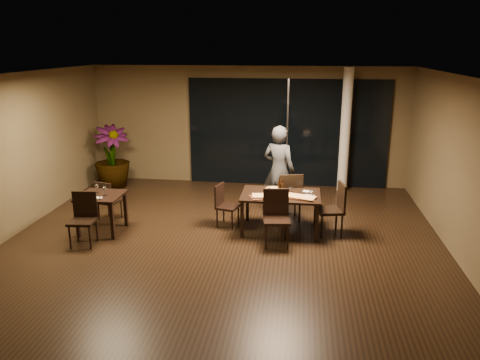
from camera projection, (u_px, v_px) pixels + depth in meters
name	position (u px, v px, depth m)	size (l,w,h in m)	color
ground	(223.00, 244.00, 8.51)	(8.00, 8.00, 0.00)	black
wall_back	(248.00, 126.00, 11.95)	(8.00, 0.10, 3.00)	brown
wall_front	(147.00, 273.00, 4.23)	(8.00, 0.10, 3.00)	brown
wall_left	(5.00, 157.00, 8.60)	(0.10, 8.00, 3.00)	brown
wall_right	(468.00, 172.00, 7.58)	(0.10, 8.00, 3.00)	brown
ceiling	(221.00, 75.00, 7.67)	(8.00, 8.00, 0.04)	silver
window_panel	(287.00, 133.00, 11.78)	(5.00, 0.06, 2.70)	black
column	(345.00, 131.00, 11.26)	(0.24, 0.24, 3.00)	silver
main_table	(281.00, 198.00, 8.95)	(1.50, 1.00, 0.75)	black
side_table	(101.00, 201.00, 8.92)	(0.80, 0.80, 0.75)	black
chair_main_far	(290.00, 195.00, 9.47)	(0.58, 0.58, 1.02)	black
chair_main_near	(276.00, 214.00, 8.41)	(0.52, 0.52, 1.00)	black
chair_main_left	(224.00, 203.00, 9.26)	(0.48, 0.48, 0.85)	black
chair_main_right	(335.00, 206.00, 8.82)	(0.55, 0.55, 1.01)	black
chair_side_far	(107.00, 199.00, 9.51)	(0.48, 0.48, 0.85)	black
chair_side_near	(84.00, 216.00, 8.41)	(0.48, 0.48, 0.95)	black
diner	(279.00, 170.00, 9.81)	(0.65, 0.43, 1.91)	#2D2F32
potted_plant	(112.00, 157.00, 11.76)	(0.85, 0.85, 1.57)	#26501A
pizza_board_left	(267.00, 197.00, 8.75)	(0.63, 0.31, 0.01)	#442416
pizza_board_right	(300.00, 198.00, 8.68)	(0.58, 0.29, 0.01)	#3F2114
oblong_pizza_left	(267.00, 196.00, 8.74)	(0.53, 0.24, 0.02)	maroon
oblong_pizza_right	(300.00, 197.00, 8.67)	(0.54, 0.25, 0.02)	maroon
round_pizza	(273.00, 189.00, 9.23)	(0.29, 0.29, 0.01)	red
bottle_a	(279.00, 186.00, 8.96)	(0.06, 0.06, 0.27)	black
bottle_b	(282.00, 187.00, 8.92)	(0.06, 0.06, 0.27)	black
bottle_c	(279.00, 185.00, 9.03)	(0.06, 0.06, 0.29)	black
tumbler_left	(269.00, 190.00, 9.01)	(0.07, 0.07, 0.08)	white
tumbler_right	(291.00, 190.00, 9.02)	(0.08, 0.08, 0.10)	white
napkin_near	(309.00, 196.00, 8.79)	(0.18, 0.10, 0.01)	white
napkin_far	(308.00, 192.00, 9.05)	(0.18, 0.10, 0.01)	white
wine_glass_a	(97.00, 189.00, 8.97)	(0.07, 0.07, 0.16)	white
wine_glass_b	(104.00, 191.00, 8.81)	(0.08, 0.08, 0.18)	white
side_napkin	(97.00, 198.00, 8.67)	(0.18, 0.11, 0.01)	silver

